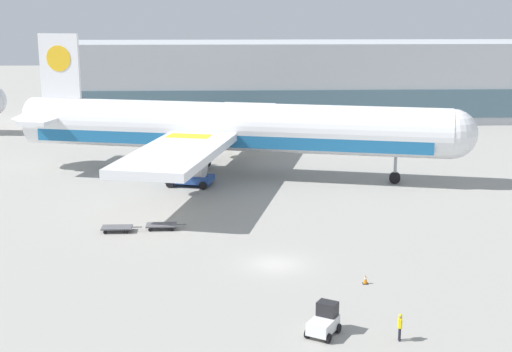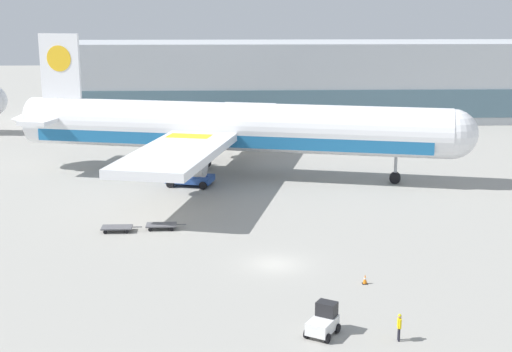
% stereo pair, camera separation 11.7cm
% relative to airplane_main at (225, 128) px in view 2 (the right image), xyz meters
% --- Properties ---
extents(ground_plane, '(400.00, 400.00, 0.00)m').
position_rel_airplane_main_xyz_m(ground_plane, '(4.18, -31.26, -5.84)').
color(ground_plane, '#9E9B93').
extents(terminal_building, '(90.00, 18.20, 14.00)m').
position_rel_airplane_main_xyz_m(terminal_building, '(15.11, 44.77, 1.15)').
color(terminal_building, '#B2B7BC').
rests_on(terminal_building, ground_plane).
extents(airplane_main, '(57.14, 48.54, 17.00)m').
position_rel_airplane_main_xyz_m(airplane_main, '(0.00, 0.00, 0.00)').
color(airplane_main, white).
rests_on(airplane_main, ground_plane).
extents(scissor_lift_loader, '(5.76, 4.39, 5.84)m').
position_rel_airplane_main_xyz_m(scissor_lift_loader, '(-4.02, -4.94, -3.64)').
color(scissor_lift_loader, '#284C99').
rests_on(scissor_lift_loader, ground_plane).
extents(baggage_tug_foreground, '(2.55, 2.82, 2.00)m').
position_rel_airplane_main_xyz_m(baggage_tug_foreground, '(6.43, -43.91, -4.96)').
color(baggage_tug_foreground, silver).
rests_on(baggage_tug_foreground, ground_plane).
extents(baggage_dolly_lead, '(3.71, 1.54, 0.48)m').
position_rel_airplane_main_xyz_m(baggage_dolly_lead, '(-9.87, -22.18, -5.45)').
color(baggage_dolly_lead, '#56565B').
rests_on(baggage_dolly_lead, ground_plane).
extents(baggage_dolly_second, '(3.71, 1.54, 0.48)m').
position_rel_airplane_main_xyz_m(baggage_dolly_second, '(-5.84, -21.57, -5.45)').
color(baggage_dolly_second, '#56565B').
rests_on(baggage_dolly_second, ground_plane).
extents(ground_crew_near, '(0.25, 0.57, 1.79)m').
position_rel_airplane_main_xyz_m(ground_crew_near, '(11.00, -44.99, -4.78)').
color(ground_crew_near, black).
rests_on(ground_crew_near, ground_plane).
extents(traffic_cone_near, '(0.40, 0.40, 0.76)m').
position_rel_airplane_main_xyz_m(traffic_cone_near, '(10.64, -35.66, -5.47)').
color(traffic_cone_near, black).
rests_on(traffic_cone_near, ground_plane).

